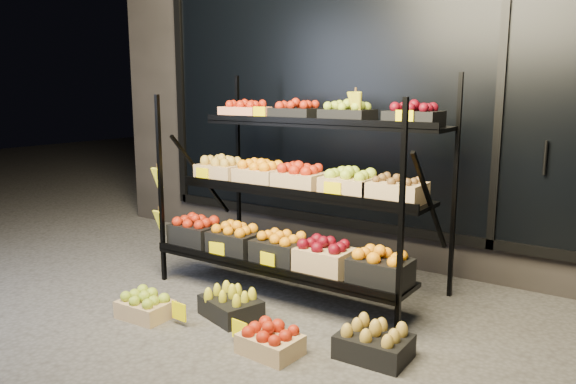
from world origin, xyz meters
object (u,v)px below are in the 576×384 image
Objects in this scene: display_rack at (296,191)px; floor_crate_midleft at (231,304)px; floor_crate_midright at (270,340)px; floor_crate_left at (145,305)px.

display_rack is 4.61× the size of floor_crate_midleft.
floor_crate_midleft reaches higher than floor_crate_midright.
floor_crate_left is at bearing -127.70° from floor_crate_midleft.
display_rack is at bearing 119.78° from floor_crate_midright.
floor_crate_midright is (1.02, 0.05, 0.00)m from floor_crate_left.
floor_crate_midright is at bearing -9.82° from floor_crate_midleft.
floor_crate_left is (-0.55, -1.03, -0.70)m from display_rack.
display_rack is 0.99m from floor_crate_midleft.
floor_crate_midleft is at bearing 156.42° from floor_crate_midright.
display_rack is 1.30m from floor_crate_midright.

